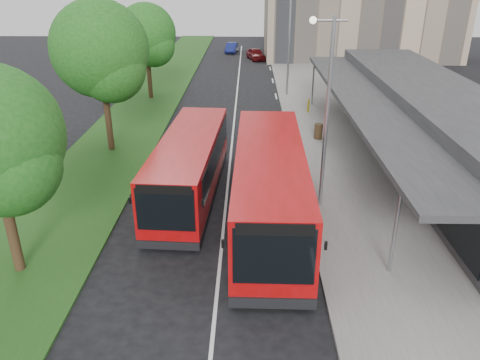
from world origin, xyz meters
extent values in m
plane|color=black|center=(0.00, 0.00, 0.00)|extent=(120.00, 120.00, 0.00)
cube|color=slate|center=(6.00, 20.00, 0.07)|extent=(5.00, 80.00, 0.15)
cube|color=#1D4A17|center=(-7.00, 20.00, 0.05)|extent=(5.00, 80.00, 0.10)
cube|color=silver|center=(0.00, 15.00, 0.01)|extent=(0.12, 70.00, 0.01)
cube|color=silver|center=(3.30, -2.00, 0.01)|extent=(0.12, 2.00, 0.01)
cube|color=silver|center=(3.30, 4.00, 0.01)|extent=(0.12, 2.00, 0.01)
cube|color=silver|center=(3.30, 10.00, 0.01)|extent=(0.12, 2.00, 0.01)
cube|color=silver|center=(3.30, 16.00, 0.01)|extent=(0.12, 2.00, 0.01)
cube|color=silver|center=(3.30, 22.00, 0.01)|extent=(0.12, 2.00, 0.01)
cube|color=silver|center=(3.30, 28.00, 0.01)|extent=(0.12, 2.00, 0.01)
cube|color=silver|center=(3.30, 34.00, 0.01)|extent=(0.12, 2.00, 0.01)
cube|color=silver|center=(3.30, 40.00, 0.01)|extent=(0.12, 2.00, 0.01)
cube|color=silver|center=(3.30, 46.00, 0.01)|extent=(0.12, 2.00, 0.01)
cube|color=#2C2B2E|center=(11.00, 8.00, 2.00)|extent=(5.00, 26.00, 4.00)
cube|color=black|center=(8.48, 8.00, 1.60)|extent=(0.06, 24.00, 2.20)
cube|color=#2C2B2E|center=(7.20, 8.00, 3.30)|extent=(2.80, 26.00, 0.25)
cylinder|color=gray|center=(5.90, -3.00, 1.65)|extent=(0.12, 0.12, 3.30)
cylinder|color=gray|center=(5.90, 19.00, 1.65)|extent=(0.12, 0.12, 3.30)
cylinder|color=#342415|center=(-7.00, -3.00, 1.78)|extent=(0.36, 0.36, 3.55)
sphere|color=#185216|center=(-6.40, -3.40, 4.20)|extent=(3.23, 3.23, 3.23)
cylinder|color=#342415|center=(-7.00, 9.00, 2.06)|extent=(0.36, 0.36, 4.12)
sphere|color=#185216|center=(-7.00, 9.00, 5.80)|extent=(5.24, 5.24, 5.24)
sphere|color=#185216|center=(-6.40, 8.60, 4.87)|extent=(3.74, 3.74, 3.74)
sphere|color=#185216|center=(-7.50, 9.50, 5.15)|extent=(4.12, 4.12, 4.12)
cylinder|color=#342415|center=(-7.00, 21.00, 1.83)|extent=(0.36, 0.36, 3.65)
sphere|color=#185216|center=(-7.00, 21.00, 5.14)|extent=(4.65, 4.65, 4.65)
sphere|color=#185216|center=(-6.40, 20.60, 4.31)|extent=(3.32, 3.32, 3.32)
sphere|color=#185216|center=(-7.50, 21.50, 4.56)|extent=(3.65, 3.65, 3.65)
cylinder|color=gray|center=(4.20, 2.00, 4.15)|extent=(0.16, 0.16, 8.00)
cylinder|color=gray|center=(4.00, 2.00, 7.95)|extent=(1.40, 0.10, 0.10)
sphere|color=silver|center=(3.40, 2.00, 7.95)|extent=(0.28, 0.28, 0.28)
cylinder|color=gray|center=(4.20, 22.00, 4.15)|extent=(0.16, 0.16, 8.00)
cube|color=#B7090E|center=(1.86, 0.54, 1.80)|extent=(2.88, 11.33, 2.85)
cube|color=black|center=(1.86, 0.54, 0.41)|extent=(2.90, 11.35, 0.32)
cube|color=black|center=(1.76, -5.13, 2.10)|extent=(2.42, 0.09, 1.88)
cube|color=black|center=(1.96, 6.20, 2.26)|extent=(2.36, 0.09, 1.40)
cube|color=black|center=(0.50, 0.88, 2.31)|extent=(0.21, 9.67, 1.29)
cube|color=black|center=(3.23, 0.83, 2.31)|extent=(0.21, 9.67, 1.29)
cube|color=black|center=(1.76, -5.14, 0.43)|extent=(2.69, 0.13, 0.38)
cube|color=black|center=(1.76, -5.14, 3.01)|extent=(2.26, 0.08, 0.38)
cube|color=black|center=(0.26, -4.87, 2.36)|extent=(0.08, 0.08, 0.27)
cube|color=black|center=(3.27, -4.92, 2.36)|extent=(0.08, 0.08, 0.27)
cylinder|color=black|center=(0.67, -3.10, 0.48)|extent=(0.34, 0.97, 0.97)
cylinder|color=black|center=(2.93, -3.14, 0.48)|extent=(0.34, 0.97, 0.97)
cylinder|color=black|center=(0.79, 4.21, 0.48)|extent=(0.34, 0.97, 0.97)
cylinder|color=black|center=(3.05, 4.17, 0.48)|extent=(0.34, 0.97, 0.97)
cube|color=#B7090E|center=(-1.67, 3.14, 1.59)|extent=(2.93, 10.08, 2.51)
cube|color=black|center=(-1.67, 3.14, 0.36)|extent=(2.95, 10.10, 0.28)
cube|color=black|center=(-1.96, -1.85, 1.85)|extent=(2.13, 0.17, 1.66)
cube|color=black|center=(-1.39, 8.14, 1.99)|extent=(2.09, 0.17, 1.23)
cube|color=black|center=(-2.86, 3.50, 2.04)|extent=(0.53, 8.53, 1.14)
cube|color=black|center=(-0.45, 3.36, 2.04)|extent=(0.53, 8.53, 1.14)
cube|color=black|center=(-1.96, -1.86, 0.38)|extent=(2.37, 0.21, 0.33)
cube|color=black|center=(-1.96, -1.86, 2.66)|extent=(1.99, 0.15, 0.33)
cube|color=black|center=(-3.27, -1.57, 2.09)|extent=(0.08, 0.08, 0.24)
cube|color=black|center=(-0.62, -1.72, 2.09)|extent=(0.08, 0.08, 0.24)
cylinder|color=black|center=(-2.85, -0.02, 0.43)|extent=(0.33, 0.87, 0.85)
cylinder|color=black|center=(-0.86, -0.13, 0.43)|extent=(0.33, 0.87, 0.85)
cylinder|color=black|center=(-2.49, 6.42, 0.43)|extent=(0.33, 0.87, 0.85)
cylinder|color=black|center=(-0.50, 6.31, 0.43)|extent=(0.33, 0.87, 0.85)
cylinder|color=#3D2B19|center=(5.30, 10.92, 0.61)|extent=(0.68, 0.68, 0.93)
cylinder|color=yellow|center=(5.36, 16.76, 0.62)|extent=(0.18, 0.18, 0.95)
imported|color=#540C0E|center=(1.82, 39.32, 0.67)|extent=(2.52, 4.18, 1.33)
imported|color=navy|center=(-1.18, 44.47, 0.61)|extent=(1.64, 3.79, 1.21)
camera|label=1|loc=(0.98, -16.56, 9.70)|focal=35.00mm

